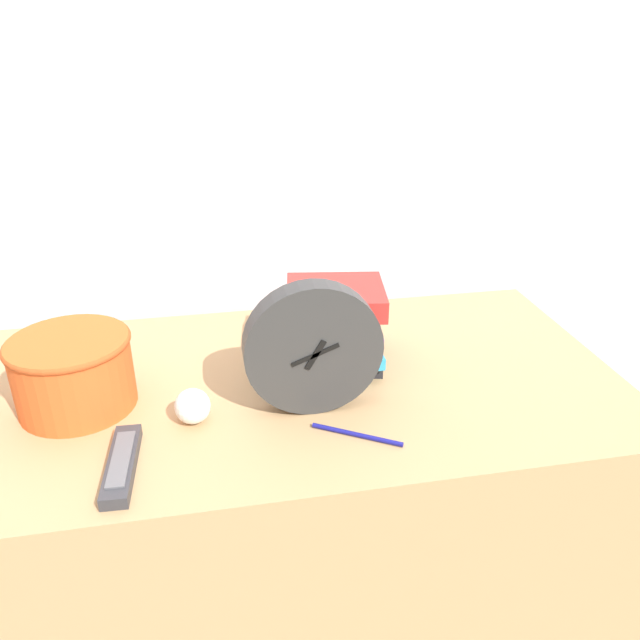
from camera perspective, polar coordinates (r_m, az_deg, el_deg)
wall_back at (r=1.41m, az=-6.86°, el=18.42°), size 6.00×0.04×2.40m
desk at (r=1.42m, az=-3.66°, el=-18.83°), size 1.31×0.65×0.76m
desk_clock at (r=1.04m, az=-0.63°, el=-2.66°), size 0.24×0.05×0.24m
book_stack at (r=1.22m, az=0.65°, el=-0.54°), size 0.24×0.22×0.16m
basket at (r=1.16m, az=-21.66°, el=-4.29°), size 0.21×0.21×0.13m
tv_remote at (r=1.01m, az=-17.66°, el=-12.44°), size 0.05×0.18×0.02m
crumpled_paper_ball at (r=1.08m, az=-11.57°, el=-7.72°), size 0.06×0.06×0.06m
pen at (r=1.04m, az=3.40°, el=-10.42°), size 0.14×0.09×0.01m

